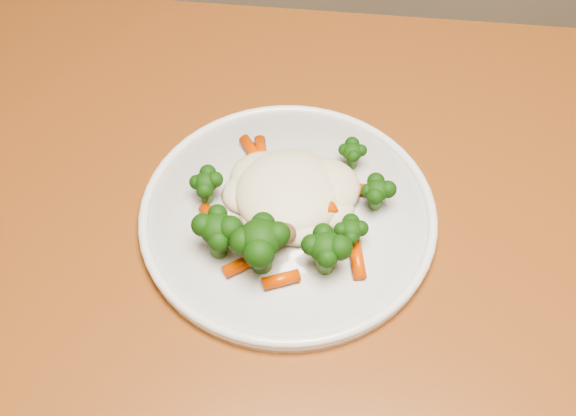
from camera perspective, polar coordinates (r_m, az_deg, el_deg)
The scene contains 3 objects.
dining_table at distance 0.78m, azimuth -4.99°, elevation -8.05°, with size 1.17×0.80×0.75m.
plate at distance 0.71m, azimuth 0.00°, elevation -0.66°, with size 0.29×0.29×0.01m, color silver.
meal at distance 0.68m, azimuth -0.16°, elevation 0.12°, with size 0.20×0.19×0.06m.
Camera 1 is at (0.09, -0.14, 1.32)m, focal length 45.00 mm.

